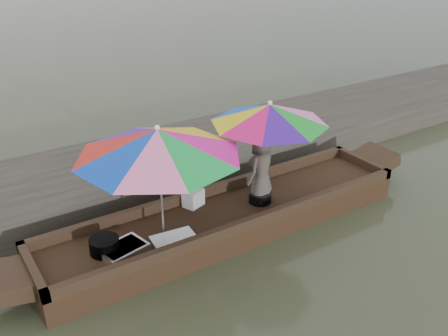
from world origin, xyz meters
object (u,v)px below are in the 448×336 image
vendor (261,168)px  umbrella_stern (268,151)px  tray_scallop (174,240)px  supply_bag (193,198)px  boat_hull (228,221)px  charcoal_grill (260,197)px  tray_crayfish (123,250)px  umbrella_bow (160,181)px  cooking_pot (104,245)px

vendor → umbrella_stern: size_ratio=0.64×
tray_scallop → supply_bag: (0.69, 0.70, 0.10)m
umbrella_stern → boat_hull: bearing=180.0°
charcoal_grill → supply_bag: (-0.90, 0.45, 0.05)m
charcoal_grill → tray_crayfish: bearing=-177.3°
tray_scallop → umbrella_bow: bearing=91.6°
umbrella_bow → tray_crayfish: bearing=-166.7°
vendor → charcoal_grill: bearing=23.2°
boat_hull → cooking_pot: cooking_pot is taller
tray_scallop → vendor: bearing=9.8°
boat_hull → vendor: (0.58, -0.02, 0.72)m
boat_hull → tray_crayfish: 1.72m
tray_scallop → charcoal_grill: size_ratio=1.69×
vendor → umbrella_stern: (0.13, 0.02, 0.23)m
tray_scallop → supply_bag: 0.99m
cooking_pot → tray_crayfish: bearing=-35.5°
cooking_pot → tray_scallop: cooking_pot is taller
cooking_pot → supply_bag: 1.59m
umbrella_bow → tray_scallop: bearing=-88.4°
tray_crayfish → umbrella_stern: 2.52m
tray_crayfish → charcoal_grill: bearing=2.7°
tray_scallop → umbrella_bow: (-0.01, 0.30, 0.74)m
boat_hull → supply_bag: size_ratio=20.22×
boat_hull → umbrella_stern: 1.18m
boat_hull → cooking_pot: bearing=-179.5°
supply_bag → umbrella_stern: umbrella_stern is taller
boat_hull → tray_scallop: tray_scallop is taller
tray_scallop → vendor: vendor is taller
boat_hull → umbrella_bow: 1.42m
umbrella_bow → boat_hull: bearing=0.0°
vendor → umbrella_bow: bearing=-22.4°
supply_bag → umbrella_bow: umbrella_bow is taller
umbrella_bow → umbrella_stern: size_ratio=1.28×
umbrella_bow → vendor: bearing=-0.8°
umbrella_bow → supply_bag: bearing=29.6°
tray_crayfish → cooking_pot: bearing=144.5°
charcoal_grill → vendor: 0.47m
boat_hull → charcoal_grill: charcoal_grill is taller
cooking_pot → charcoal_grill: size_ratio=1.11×
tray_crayfish → tray_scallop: 0.67m
umbrella_bow → cooking_pot: bearing=-178.9°
cooking_pot → umbrella_stern: (2.59, 0.02, 0.67)m
charcoal_grill → umbrella_stern: umbrella_stern is taller
boat_hull → umbrella_stern: umbrella_stern is taller
tray_scallop → tray_crayfish: bearing=167.0°
cooking_pot → supply_bag: (1.54, 0.41, 0.03)m
tray_crayfish → vendor: bearing=3.3°
vendor → umbrella_bow: (-1.63, 0.02, 0.23)m
cooking_pot → supply_bag: size_ratio=1.36×
supply_bag → tray_crayfish: bearing=-157.8°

